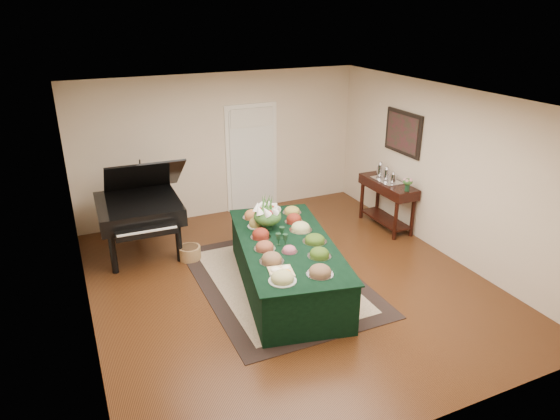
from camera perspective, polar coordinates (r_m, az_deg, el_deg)
name	(u,v)px	position (r m, az deg, el deg)	size (l,w,h in m)	color
ground	(288,282)	(7.49, 0.95, -8.25)	(6.00, 6.00, 0.00)	black
area_rug	(279,280)	(7.53, -0.14, -8.01)	(2.26, 3.17, 0.01)	black
kitchen_doorway	(252,159)	(9.82, -3.23, 5.84)	(1.05, 0.07, 2.10)	white
buffet_table	(287,265)	(7.18, 0.75, -6.30)	(1.79, 2.91, 0.73)	black
food_platters	(285,238)	(7.04, 0.60, -3.19)	(1.34, 2.32, 0.11)	#A1AAA1
cutting_board	(281,269)	(6.26, 0.08, -6.76)	(0.35, 0.35, 0.10)	tan
green_goblets	(282,237)	(6.96, 0.21, -3.11)	(0.21, 0.31, 0.18)	#13301C
floral_centerpiece	(267,213)	(7.34, -1.46, -0.33)	(0.43, 0.43, 0.43)	#13301C
grand_piano	(139,208)	(8.33, -15.77, 0.24)	(1.44, 1.60, 1.62)	black
wicker_basket	(190,253)	(8.21, -10.26, -4.85)	(0.35, 0.35, 0.22)	olive
mahogany_sideboard	(388,192)	(9.23, 12.19, 2.02)	(0.45, 1.26, 0.88)	black
tea_service	(386,174)	(9.20, 12.03, 4.05)	(0.34, 0.58, 0.30)	silver
pink_bouquet	(408,182)	(8.73, 14.39, 3.09)	(0.18, 0.18, 0.24)	#13301C
wall_painting	(403,133)	(9.06, 13.89, 8.57)	(0.05, 0.95, 0.75)	black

